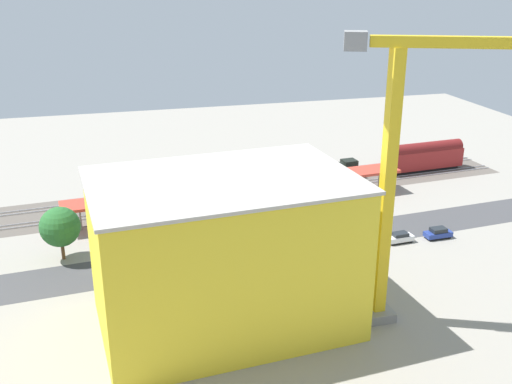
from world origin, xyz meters
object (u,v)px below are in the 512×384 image
(parked_car_3, at_px, (326,247))
(parked_car_6, at_px, (211,259))
(locomotive, at_px, (329,171))
(street_tree_2, at_px, (248,205))
(construction_building, at_px, (224,254))
(street_tree_5, at_px, (296,204))
(parked_car_2, at_px, (366,244))
(street_tree_1, at_px, (60,227))
(street_tree_4, at_px, (276,208))
(parked_car_1, at_px, (400,238))
(parked_car_4, at_px, (287,251))
(street_tree_0, at_px, (217,206))
(parked_car_0, at_px, (438,233))
(platform_canopy_near, at_px, (242,186))
(tower_crane, at_px, (405,162))
(passenger_coach, at_px, (423,156))
(traffic_light, at_px, (94,256))
(box_truck_0, at_px, (228,249))
(parked_car_5, at_px, (255,257))

(parked_car_3, xyz_separation_m, parked_car_6, (17.69, -0.48, 0.03))
(locomotive, relative_size, street_tree_2, 1.95)
(construction_building, distance_m, street_tree_5, 29.88)
(locomotive, bearing_deg, parked_car_2, 78.31)
(street_tree_1, height_order, street_tree_4, street_tree_1)
(parked_car_1, distance_m, parked_car_4, 18.65)
(street_tree_5, bearing_deg, street_tree_0, 1.86)
(parked_car_0, height_order, street_tree_1, street_tree_1)
(parked_car_3, distance_m, construction_building, 25.53)
(street_tree_4, bearing_deg, parked_car_2, 145.33)
(platform_canopy_near, distance_m, street_tree_2, 11.90)
(platform_canopy_near, xyz_separation_m, street_tree_1, (30.47, 12.47, 0.84))
(parked_car_0, bearing_deg, tower_crane, 47.09)
(passenger_coach, relative_size, parked_car_3, 4.10)
(tower_crane, height_order, street_tree_5, tower_crane)
(parked_car_1, distance_m, street_tree_2, 24.54)
(traffic_light, bearing_deg, platform_canopy_near, -139.97)
(parked_car_2, relative_size, tower_crane, 0.12)
(parked_car_4, relative_size, construction_building, 0.14)
(tower_crane, xyz_separation_m, street_tree_1, (39.56, -27.55, -15.00))
(construction_building, height_order, street_tree_2, construction_building)
(construction_building, bearing_deg, locomotive, -129.10)
(street_tree_5, bearing_deg, street_tree_1, 1.82)
(street_tree_1, bearing_deg, street_tree_4, -179.90)
(platform_canopy_near, relative_size, street_tree_5, 9.06)
(box_truck_0, xyz_separation_m, traffic_light, (18.98, 2.54, 2.60))
(parked_car_2, height_order, parked_car_5, parked_car_5)
(parked_car_2, distance_m, box_truck_0, 21.62)
(box_truck_0, xyz_separation_m, street_tree_4, (-9.57, -6.83, 2.84))
(box_truck_0, height_order, street_tree_5, street_tree_5)
(parked_car_4, xyz_separation_m, street_tree_4, (-0.63, -7.66, 3.81))
(street_tree_1, xyz_separation_m, traffic_light, (-4.54, 9.31, -0.85))
(platform_canopy_near, distance_m, parked_car_1, 29.15)
(street_tree_4, relative_size, traffic_light, 1.09)
(parked_car_0, distance_m, parked_car_3, 19.21)
(locomotive, height_order, parked_car_2, locomotive)
(parked_car_0, bearing_deg, locomotive, -78.99)
(platform_canopy_near, relative_size, passenger_coach, 3.38)
(parked_car_0, height_order, construction_building, construction_building)
(platform_canopy_near, height_order, street_tree_0, street_tree_0)
(parked_car_1, bearing_deg, tower_crane, 59.68)
(parked_car_0, height_order, parked_car_1, parked_car_0)
(street_tree_0, xyz_separation_m, street_tree_4, (-9.46, 0.69, -1.10))
(tower_crane, bearing_deg, passenger_coach, -123.18)
(tower_crane, bearing_deg, construction_building, -13.35)
(box_truck_0, bearing_deg, street_tree_5, -149.17)
(street_tree_2, bearing_deg, parked_car_0, 163.40)
(parked_car_0, distance_m, street_tree_5, 23.15)
(platform_canopy_near, height_order, box_truck_0, platform_canopy_near)
(parked_car_6, height_order, traffic_light, traffic_light)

